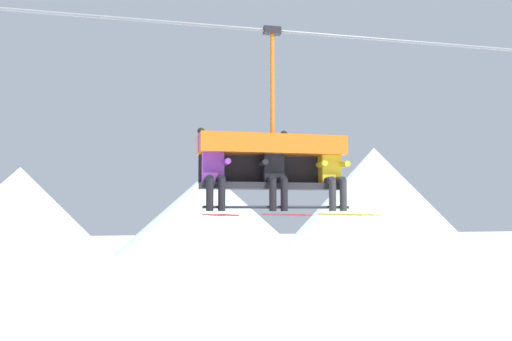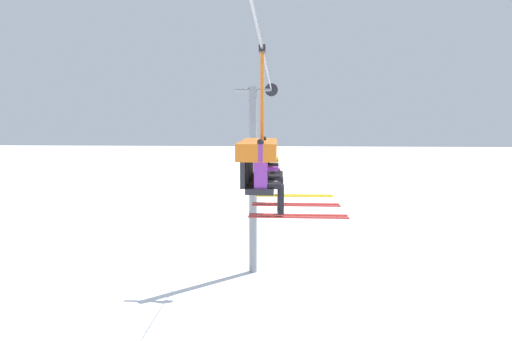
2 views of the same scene
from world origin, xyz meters
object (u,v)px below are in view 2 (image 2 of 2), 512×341
at_px(skier_purple, 268,177).
at_px(skier_black, 269,170).
at_px(skier_yellow, 271,166).
at_px(chairlift_chair, 258,155).
at_px(lift_tower_far, 253,176).

height_order(skier_purple, skier_black, same).
distance_m(skier_black, skier_yellow, 0.94).
height_order(chairlift_chair, skier_yellow, chairlift_chair).
bearing_deg(chairlift_chair, skier_black, -89.11).
relative_size(chairlift_chair, skier_black, 1.72).
xyz_separation_m(lift_tower_far, skier_yellow, (-8.93, -0.93, 1.49)).
height_order(lift_tower_far, skier_yellow, lift_tower_far).
height_order(chairlift_chair, skier_black, chairlift_chair).
distance_m(lift_tower_far, skier_purple, 10.97).
bearing_deg(skier_yellow, chairlift_chair, 166.86).
xyz_separation_m(skier_purple, skier_black, (0.95, 0.00, 0.00)).
distance_m(chairlift_chair, skier_purple, 1.01).
relative_size(chairlift_chair, skier_purple, 1.72).
distance_m(chairlift_chair, skier_black, 0.35).
height_order(lift_tower_far, skier_purple, lift_tower_far).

